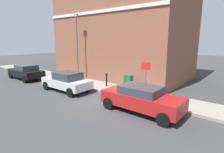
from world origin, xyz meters
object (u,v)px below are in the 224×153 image
Objects in this scene: car_red at (141,98)px; utility_cabinet at (128,84)px; bollard_near_cabinet at (107,79)px; street_sign at (146,75)px; car_black at (26,72)px; car_silver at (67,81)px; lamppost at (77,45)px; bollard_far_kerb at (80,78)px.

utility_cabinet is at bearing -43.94° from car_red.
bollard_near_cabinet is 0.45× the size of street_sign.
car_black reaches higher than bollard_near_cabinet.
car_red is 1.08× the size of car_silver.
street_sign is 0.40× the size of lamppost.
car_red is 1.86× the size of street_sign.
utility_cabinet is 2.13m from bollard_near_cabinet.
car_red is 1.04× the size of car_black.
car_silver is 3.83× the size of bollard_far_kerb.
lamppost reaches higher than car_black.
lamppost is at bearing -150.12° from car_black.
bollard_near_cabinet is at bearing -161.94° from car_black.
utility_cabinet is 1.11× the size of bollard_near_cabinet.
bollard_near_cabinet is at bearing -90.87° from lamppost.
street_sign is (-0.90, -3.89, 0.96)m from bollard_near_cabinet.
lamppost is at bearing 88.43° from utility_cabinet.
bollard_far_kerb is 0.45× the size of street_sign.
street_sign is at bearing -88.55° from bollard_far_kerb.
car_red is 3.72× the size of utility_cabinet.
bollard_near_cabinet is 4.33m from lamppost.
utility_cabinet is at bearing -165.91° from car_black.
car_silver is 0.96× the size of car_black.
car_red is at bearing -118.57° from bollard_near_cabinet.
bollard_far_kerb is at bearing -11.80° from car_red.
utility_cabinet is (2.37, 2.41, -0.06)m from car_red.
bollard_far_kerb is (-1.05, 1.93, 0.00)m from bollard_near_cabinet.
bollard_near_cabinet is (2.47, 4.53, -0.04)m from car_red.
lamppost is (2.52, 7.99, 2.56)m from car_red.
utility_cabinet is 6.17m from lamppost.
car_red is at bearing -102.39° from bollard_far_kerb.
car_black is at bearing -0.94° from car_silver.
car_red is at bearing -179.05° from car_black.
car_black is (0.02, 6.32, -0.01)m from car_silver.
utility_cabinet is (2.38, -10.16, -0.05)m from car_black.
car_silver is 0.70× the size of lamppost.
lamppost reaches higher than street_sign.
bollard_far_kerb is 0.18× the size of lamppost.
car_black is 10.43m from utility_cabinet.
lamppost reaches higher than utility_cabinet.
car_black is 3.98× the size of bollard_near_cabinet.
car_silver reaches higher than utility_cabinet.
car_black reaches higher than utility_cabinet.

